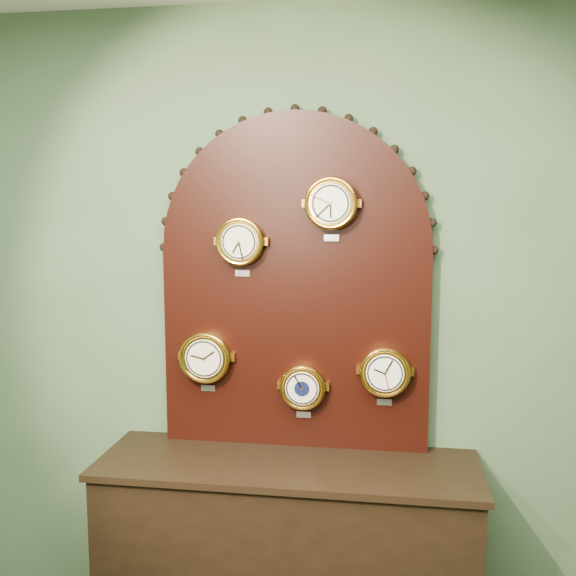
% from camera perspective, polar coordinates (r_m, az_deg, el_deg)
% --- Properties ---
extents(wall_back, '(4.00, 0.00, 4.00)m').
position_cam_1_polar(wall_back, '(3.03, 0.72, -2.76)').
color(wall_back, '#476344').
rests_on(wall_back, ground).
extents(shop_counter, '(1.60, 0.50, 0.80)m').
position_cam_1_polar(shop_counter, '(3.12, -0.06, -22.04)').
color(shop_counter, black).
rests_on(shop_counter, ground_plane).
extents(display_board, '(1.26, 0.06, 1.53)m').
position_cam_1_polar(display_board, '(2.95, 0.59, 1.39)').
color(display_board, black).
rests_on(display_board, shop_counter).
extents(roman_clock, '(0.21, 0.08, 0.26)m').
position_cam_1_polar(roman_clock, '(2.92, -4.11, 4.01)').
color(roman_clock, gold).
rests_on(roman_clock, display_board).
extents(arabic_clock, '(0.23, 0.08, 0.28)m').
position_cam_1_polar(arabic_clock, '(2.85, 3.73, 7.27)').
color(arabic_clock, gold).
rests_on(arabic_clock, display_board).
extents(hygrometer, '(0.24, 0.08, 0.29)m').
position_cam_1_polar(hygrometer, '(3.04, -7.10, -5.92)').
color(hygrometer, gold).
rests_on(hygrometer, display_board).
extents(barometer, '(0.20, 0.08, 0.25)m').
position_cam_1_polar(barometer, '(2.98, 1.29, -8.49)').
color(barometer, gold).
rests_on(barometer, display_board).
extents(tide_clock, '(0.22, 0.08, 0.27)m').
position_cam_1_polar(tide_clock, '(2.93, 8.34, -7.13)').
color(tide_clock, gold).
rests_on(tide_clock, display_board).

